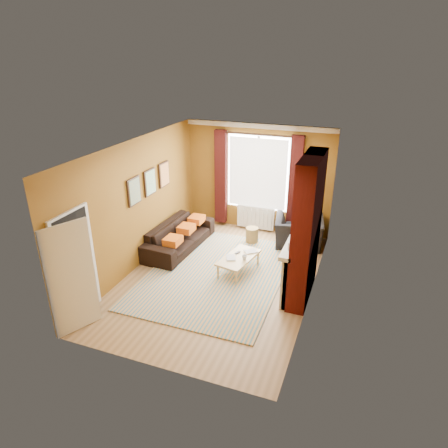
% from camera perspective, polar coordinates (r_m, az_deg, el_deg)
% --- Properties ---
extents(ground, '(5.50, 5.50, 0.00)m').
position_cam_1_polar(ground, '(8.55, -0.59, -7.71)').
color(ground, brown).
rests_on(ground, ground).
extents(room_walls, '(3.82, 5.54, 2.83)m').
position_cam_1_polar(room_walls, '(7.98, 4.31, 0.97)').
color(room_walls, brown).
rests_on(room_walls, ground).
extents(striped_rug, '(2.83, 3.90, 0.02)m').
position_cam_1_polar(striped_rug, '(8.69, -1.15, -7.06)').
color(striped_rug, teal).
rests_on(striped_rug, ground).
extents(sofa, '(0.98, 2.25, 0.64)m').
position_cam_1_polar(sofa, '(9.68, -6.42, -1.71)').
color(sofa, black).
rests_on(sofa, ground).
extents(armchair, '(1.29, 1.17, 0.73)m').
position_cam_1_polar(armchair, '(9.87, 10.61, -1.17)').
color(armchair, black).
rests_on(armchair, ground).
extents(coffee_table, '(0.75, 1.18, 0.37)m').
position_cam_1_polar(coffee_table, '(8.62, 2.12, -4.92)').
color(coffee_table, '#D4B87A').
rests_on(coffee_table, ground).
extents(wicker_stool, '(0.36, 0.36, 0.39)m').
position_cam_1_polar(wicker_stool, '(9.99, 4.01, -1.59)').
color(wicker_stool, olive).
rests_on(wicker_stool, ground).
extents(floor_lamp, '(0.30, 0.30, 1.74)m').
position_cam_1_polar(floor_lamp, '(9.63, 11.56, 4.55)').
color(floor_lamp, black).
rests_on(floor_lamp, ground).
extents(book_a, '(0.29, 0.32, 0.02)m').
position_cam_1_polar(book_a, '(8.53, 0.32, -4.86)').
color(book_a, '#999999').
rests_on(book_a, coffee_table).
extents(book_b, '(0.34, 0.33, 0.02)m').
position_cam_1_polar(book_b, '(8.90, 3.61, -3.63)').
color(book_b, '#999999').
rests_on(book_b, coffee_table).
extents(mug, '(0.15, 0.15, 0.10)m').
position_cam_1_polar(mug, '(8.47, 2.94, -4.81)').
color(mug, '#999999').
rests_on(mug, coffee_table).
extents(tv_remote, '(0.09, 0.16, 0.02)m').
position_cam_1_polar(tv_remote, '(8.74, 1.95, -4.12)').
color(tv_remote, black).
rests_on(tv_remote, coffee_table).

